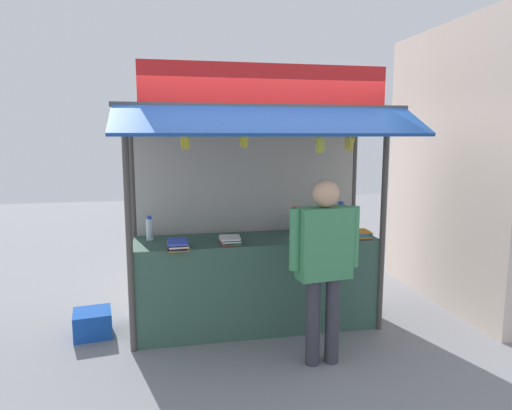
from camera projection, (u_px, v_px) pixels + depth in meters
The scene contains 18 objects.
ground_plane at pixel (256, 325), 4.86m from camera, with size 20.00×20.00×0.00m, color gray.
stall_counter at pixel (256, 282), 4.78m from camera, with size 2.49×0.69×0.95m, color #385B4C.
stall_structure at pixel (255, 176), 4.69m from camera, with size 2.69×1.49×2.63m.
water_bottle_front_right at pixel (341, 217), 5.14m from camera, with size 0.09×0.09×0.32m.
water_bottle_left at pixel (150, 229), 4.62m from camera, with size 0.07×0.07×0.25m.
water_bottle_far_right at pixel (295, 221), 4.91m from camera, with size 0.08×0.08×0.30m.
water_bottle_right at pixel (302, 221), 5.08m from camera, with size 0.07×0.07×0.24m.
water_bottle_mid_left at pixel (316, 221), 4.99m from camera, with size 0.07×0.07×0.26m.
magazine_stack_back_left at pixel (358, 234), 4.74m from camera, with size 0.27×0.27×0.07m.
magazine_stack_front_left at pixel (230, 240), 4.49m from camera, with size 0.22×0.27×0.06m.
magazine_stack_rear_center at pixel (178, 245), 4.27m from camera, with size 0.20×0.31×0.08m.
banana_bunch_inner_left at pixel (185, 141), 3.99m from camera, with size 0.10×0.10×0.27m.
banana_bunch_leftmost at pixel (244, 140), 4.09m from camera, with size 0.08×0.08×0.25m.
banana_bunch_inner_right at pixel (320, 144), 4.24m from camera, with size 0.11×0.11×0.31m.
banana_bunch_rightmost at pixel (349, 142), 4.30m from camera, with size 0.11×0.11×0.30m.
vendor_person at pixel (324, 255), 3.90m from camera, with size 0.62×0.25×1.64m.
plastic_crate at pixel (93, 323), 4.59m from camera, with size 0.36×0.36×0.26m, color #194CB2.
neighbour_wall at pixel (447, 167), 5.37m from camera, with size 0.20×2.40×3.26m, color beige.
Camera 1 is at (-0.92, -4.51, 2.00)m, focal length 31.91 mm.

